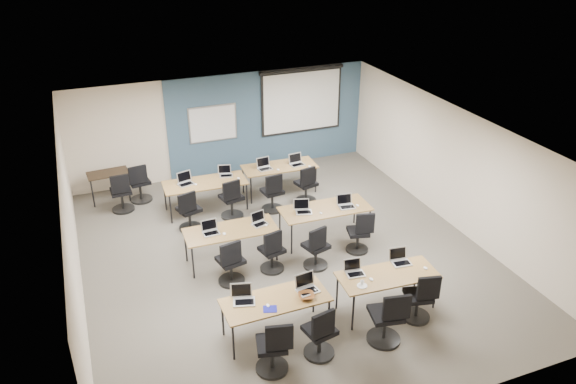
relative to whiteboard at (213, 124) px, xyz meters
name	(u,v)px	position (x,y,z in m)	size (l,w,h in m)	color
floor	(285,255)	(0.30, -4.43, -1.45)	(8.00, 9.00, 0.02)	#6B6354
ceiling	(285,133)	(0.30, -4.43, 1.25)	(8.00, 9.00, 0.02)	white
wall_back	(223,125)	(0.30, 0.07, -0.10)	(8.00, 0.04, 2.70)	beige
wall_front	(409,344)	(0.30, -8.93, -0.10)	(8.00, 0.04, 2.70)	beige
wall_left	(71,236)	(-3.70, -4.43, -0.10)	(0.04, 9.00, 2.70)	beige
wall_right	(453,167)	(4.30, -4.43, -0.10)	(0.04, 9.00, 2.70)	beige
blue_accent_panel	(268,119)	(1.55, 0.04, -0.10)	(5.50, 0.04, 2.70)	#3D5977
whiteboard	(213,124)	(0.00, 0.00, 0.00)	(1.28, 0.03, 0.98)	#ACB1B8
projector_screen	(302,97)	(2.50, -0.02, 0.44)	(2.40, 0.10, 1.82)	black
training_table_front_left	(276,302)	(-0.73, -6.65, -0.77)	(1.78, 0.74, 0.73)	#9E582C
training_table_front_right	(388,277)	(1.34, -6.71, -0.77)	(1.76, 0.73, 0.73)	brown
training_table_mid_left	(231,232)	(-0.79, -4.21, -0.76)	(1.85, 0.77, 0.73)	brown
training_table_mid_right	(325,210)	(1.35, -4.09, -0.76)	(1.94, 0.81, 0.73)	#946136
training_table_back_left	(205,184)	(-0.73, -1.89, -0.76)	(1.93, 0.81, 0.73)	#9C613E
training_table_back_right	(279,168)	(1.22, -1.66, -0.76)	(1.84, 0.77, 0.73)	olive
laptop_0	(243,297)	(-1.23, -6.48, -0.65)	(0.36, 0.30, 0.27)	silver
mouse_0	(268,305)	(-0.90, -6.76, -0.71)	(0.06, 0.09, 0.03)	white
task_chair_0	(274,351)	(-1.05, -7.43, -1.04)	(0.52, 0.52, 1.00)	black
laptop_1	(307,286)	(-0.15, -6.59, -0.65)	(0.36, 0.30, 0.27)	#ACACAF
mouse_1	(315,290)	(-0.03, -6.67, -0.71)	(0.06, 0.09, 0.03)	white
task_chair_1	(320,336)	(-0.25, -7.39, -1.04)	(0.51, 0.51, 0.99)	black
laptop_2	(354,270)	(0.81, -6.45, -0.66)	(0.32, 0.27, 0.24)	#AEAFB8
mouse_2	(371,279)	(1.00, -6.74, -0.71)	(0.06, 0.10, 0.03)	white
task_chair_2	(387,321)	(0.90, -7.49, -1.02)	(0.57, 0.57, 1.04)	black
laptop_3	(400,259)	(1.74, -6.45, -0.66)	(0.34, 0.29, 0.26)	#BBBBBB
mouse_3	(425,268)	(2.06, -6.80, -0.71)	(0.06, 0.10, 0.04)	white
task_chair_3	(420,301)	(1.73, -7.19, -1.05)	(0.50, 0.50, 0.98)	black
laptop_4	(210,230)	(-1.18, -4.18, -0.66)	(0.32, 0.27, 0.25)	#B1B0B2
mouse_4	(224,234)	(-0.95, -4.34, -0.71)	(0.06, 0.10, 0.04)	white
task_chair_4	(231,265)	(-1.01, -4.97, -1.04)	(0.52, 0.52, 1.00)	black
laptop_5	(259,221)	(-0.17, -4.19, -0.66)	(0.31, 0.26, 0.24)	#AFAFAF
mouse_5	(266,225)	(-0.07, -4.32, -0.71)	(0.06, 0.10, 0.04)	white
task_chair_5	(272,254)	(-0.14, -4.87, -1.05)	(0.48, 0.48, 0.97)	black
laptop_6	(303,209)	(0.85, -4.05, -0.66)	(0.34, 0.29, 0.26)	#ACABB2
mouse_6	(321,213)	(1.17, -4.27, -0.71)	(0.06, 0.09, 0.03)	white
task_chair_6	(316,250)	(0.71, -5.08, -1.05)	(0.51, 0.50, 0.98)	black
laptop_7	(346,204)	(1.80, -4.17, -0.66)	(0.34, 0.29, 0.26)	#A1A1A8
mouse_7	(357,205)	(2.04, -4.25, -0.71)	(0.06, 0.10, 0.04)	white
task_chair_7	(360,235)	(1.79, -4.86, -1.06)	(0.48, 0.47, 0.96)	black
laptop_8	(185,181)	(-1.17, -1.80, -0.65)	(0.36, 0.30, 0.27)	#A1A0A9
mouse_8	(196,184)	(-0.96, -1.95, -0.71)	(0.07, 0.10, 0.04)	white
task_chair_8	(189,214)	(-1.31, -2.68, -1.04)	(0.52, 0.51, 0.99)	black
laptop_9	(225,173)	(-0.17, -1.69, -0.66)	(0.31, 0.27, 0.24)	#A6A7B1
mouse_9	(239,178)	(0.06, -1.99, -0.71)	(0.06, 0.10, 0.04)	white
task_chair_9	(232,202)	(-0.27, -2.49, -1.03)	(0.53, 0.53, 1.01)	black
laptop_10	(264,166)	(0.83, -1.66, -0.66)	(0.35, 0.30, 0.26)	silver
mouse_10	(278,170)	(1.11, -1.88, -0.71)	(0.06, 0.10, 0.04)	white
task_chair_10	(273,195)	(0.73, -2.52, -1.04)	(0.52, 0.52, 1.00)	black
laptop_11	(297,162)	(1.66, -1.72, -0.65)	(0.35, 0.30, 0.26)	#ADADAD
mouse_11	(309,166)	(1.90, -1.97, -0.71)	(0.06, 0.09, 0.03)	white
task_chair_11	(306,187)	(1.64, -2.41, -1.04)	(0.51, 0.51, 0.99)	black
blue_mousepad	(270,309)	(-0.90, -6.85, -0.72)	(0.22, 0.18, 0.01)	navy
snack_bowl	(306,296)	(-0.24, -6.79, -0.68)	(0.32, 0.32, 0.08)	brown
snack_plate	(362,286)	(0.77, -6.84, -0.71)	(0.18, 0.18, 0.01)	white
coffee_cup	(362,283)	(0.78, -6.80, -0.68)	(0.05, 0.05, 0.05)	white
utility_table	(108,176)	(-2.80, -0.55, -0.79)	(0.96, 0.54, 0.75)	#322618
spare_chair_a	(140,186)	(-2.12, -0.87, -1.03)	(0.53, 0.53, 1.01)	black
spare_chair_b	(122,195)	(-2.59, -1.23, -1.03)	(0.53, 0.53, 1.01)	black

